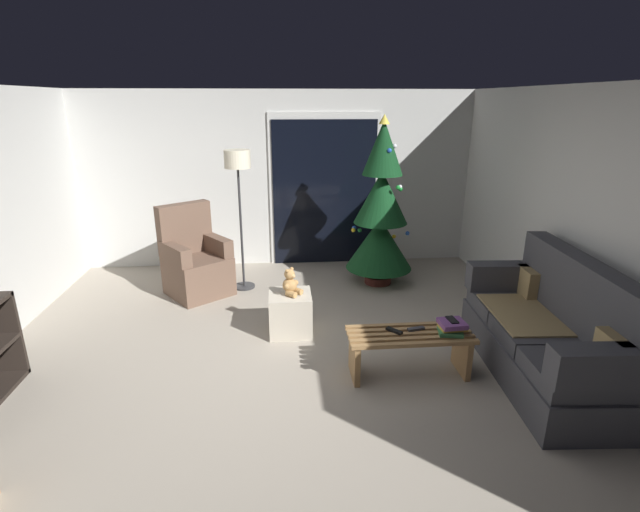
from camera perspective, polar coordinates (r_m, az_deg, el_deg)
The scene contains 16 objects.
ground_plane at distance 4.47m, azimuth -4.45°, elevation -13.43°, with size 7.00×7.00×0.00m, color #9E9384.
wall_back at distance 6.95m, azimuth -5.07°, elevation 9.19°, with size 5.72×0.12×2.50m, color silver.
wall_right at distance 4.88m, azimuth 31.03°, elevation 2.68°, with size 0.12×6.00×2.50m, color silver.
patio_door_frame at distance 6.93m, azimuth 0.51°, elevation 7.98°, with size 1.60×0.02×2.20m, color silver.
patio_door_glass at distance 6.92m, azimuth 0.53°, elevation 7.55°, with size 1.50×0.02×2.10m, color black.
couch at distance 4.62m, azimuth 25.96°, elevation -8.61°, with size 0.91×1.99×1.08m.
coffee_table at distance 4.31m, azimuth 10.75°, elevation -10.77°, with size 1.10×0.40×0.41m.
remote_black at distance 4.24m, azimuth 8.96°, elevation -8.95°, with size 0.04×0.16×0.02m, color black.
remote_graphite at distance 4.30m, azimuth 11.54°, elevation -8.65°, with size 0.04×0.16×0.02m, color #333338.
book_stack at distance 4.30m, azimuth 15.65°, elevation -8.29°, with size 0.25×0.23×0.12m.
cell_phone at distance 4.28m, azimuth 15.70°, elevation -7.45°, with size 0.07×0.14×0.01m, color black.
christmas_tree at distance 6.14m, azimuth 7.34°, elevation 5.17°, with size 0.87×0.87×2.19m.
armchair at distance 6.12m, azimuth -14.91°, elevation -0.83°, with size 0.96×0.96×1.13m.
floor_lamp at distance 5.92m, azimuth -9.94°, elevation 9.90°, with size 0.32×0.32×1.78m.
ottoman at distance 5.00m, azimuth -3.65°, elevation -6.92°, with size 0.44×0.44×0.44m, color beige.
teddy_bear_honey at distance 4.85m, azimuth -3.63°, elevation -3.33°, with size 0.22×0.21×0.29m.
Camera 1 is at (0.00, -3.80, 2.35)m, focal length 26.38 mm.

